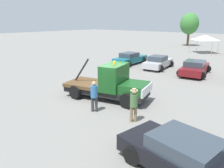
{
  "coord_description": "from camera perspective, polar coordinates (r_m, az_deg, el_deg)",
  "views": [
    {
      "loc": [
        8.96,
        -10.01,
        4.89
      ],
      "look_at": [
        0.5,
        0.0,
        1.05
      ],
      "focal_mm": 35.0,
      "sensor_mm": 36.0,
      "label": 1
    }
  ],
  "objects": [
    {
      "name": "person_near_truck",
      "position": [
        10.75,
        5.72,
        -4.84
      ],
      "size": [
        0.38,
        0.38,
        1.74
      ],
      "rotation": [
        0.0,
        0.0,
        2.36
      ],
      "color": "#847051",
      "rests_on": "ground"
    },
    {
      "name": "parked_car_maroon",
      "position": [
        21.71,
        20.8,
        3.99
      ],
      "size": [
        2.99,
        5.0,
        1.34
      ],
      "rotation": [
        0.0,
        0.0,
        1.74
      ],
      "color": "maroon",
      "rests_on": "ground"
    },
    {
      "name": "tow_truck",
      "position": [
        13.85,
        -0.31,
        -0.15
      ],
      "size": [
        5.78,
        3.26,
        2.51
      ],
      "rotation": [
        0.0,
        0.0,
        0.24
      ],
      "color": "black",
      "rests_on": "ground"
    },
    {
      "name": "ground_plane",
      "position": [
        14.3,
        -1.53,
        -3.68
      ],
      "size": [
        160.0,
        160.0,
        0.0
      ],
      "primitive_type": "plane",
      "color": "gray"
    },
    {
      "name": "person_at_hood",
      "position": [
        11.95,
        -4.69,
        -2.71
      ],
      "size": [
        0.39,
        0.39,
        1.73
      ],
      "rotation": [
        0.0,
        0.0,
        2.17
      ],
      "color": "#38383D",
      "rests_on": "ground"
    },
    {
      "name": "foreground_car",
      "position": [
        7.72,
        19.62,
        -18.05
      ],
      "size": [
        5.17,
        2.66,
        1.34
      ],
      "rotation": [
        0.0,
        0.0,
        -0.16
      ],
      "color": "black",
      "rests_on": "ground"
    },
    {
      "name": "parked_car_teal",
      "position": [
        25.41,
        4.74,
        6.65
      ],
      "size": [
        2.44,
        4.73,
        1.34
      ],
      "rotation": [
        0.0,
        0.0,
        1.6
      ],
      "color": "#196670",
      "rests_on": "ground"
    },
    {
      "name": "canopy_tent_white",
      "position": [
        36.88,
        23.14,
        11.1
      ],
      "size": [
        3.32,
        3.32,
        2.74
      ],
      "color": "#9E9EA3",
      "rests_on": "ground"
    },
    {
      "name": "tree_left",
      "position": [
        46.37,
        19.57,
        14.59
      ],
      "size": [
        3.53,
        3.53,
        6.3
      ],
      "color": "brown",
      "rests_on": "ground"
    },
    {
      "name": "parked_car_silver",
      "position": [
        23.52,
        11.97,
        5.57
      ],
      "size": [
        2.69,
        4.54,
        1.34
      ],
      "rotation": [
        0.0,
        0.0,
        1.69
      ],
      "color": "#B7B7BC",
      "rests_on": "ground"
    },
    {
      "name": "traffic_cone",
      "position": [
        17.89,
        2.24,
        1.29
      ],
      "size": [
        0.4,
        0.4,
        0.55
      ],
      "color": "black",
      "rests_on": "ground"
    }
  ]
}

